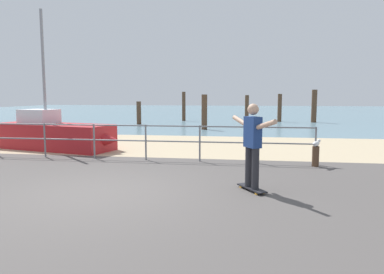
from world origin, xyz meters
TOP-DOWN VIEW (x-y plane):
  - ground_plane at (0.00, -1.00)m, footprint 24.00×10.00m
  - beach_strip at (0.00, 7.00)m, footprint 24.00×6.00m
  - sea_surface at (0.00, 35.00)m, footprint 72.00×50.00m
  - railing_fence at (-0.98, 3.60)m, footprint 11.13×0.05m
  - sailboat at (-3.86, 5.19)m, footprint 5.06×2.42m
  - skateboard at (2.82, 0.56)m, footprint 0.60×0.78m
  - skateboarder at (2.82, 0.56)m, footprint 0.85×1.27m
  - bollard_short at (4.52, 3.33)m, footprint 0.18×0.18m
  - seagull at (4.53, 3.34)m, footprint 0.30×0.44m
  - groyne_post_0 at (-4.24, 16.18)m, footprint 0.29×0.29m
  - groyne_post_1 at (-1.93, 19.88)m, footprint 0.26×0.26m
  - groyne_post_2 at (0.37, 13.31)m, footprint 0.31×0.31m
  - groyne_post_3 at (2.67, 17.01)m, footprint 0.25×0.25m
  - groyne_post_4 at (4.98, 19.99)m, footprint 0.29×0.29m
  - groyne_post_5 at (7.28, 19.67)m, footprint 0.36×0.36m

SIDE VIEW (x-z plane):
  - ground_plane at x=0.00m, z-range -0.02..0.02m
  - beach_strip at x=0.00m, z-range -0.02..0.02m
  - sea_surface at x=0.00m, z-range -0.02..0.02m
  - skateboard at x=2.82m, z-range 0.03..0.11m
  - bollard_short at x=4.52m, z-range 0.00..0.55m
  - sailboat at x=-3.86m, z-range -1.89..2.93m
  - seagull at x=4.53m, z-range 0.54..0.72m
  - railing_fence at x=-0.98m, z-range 0.17..1.22m
  - groyne_post_0 at x=-4.24m, z-range 0.00..1.50m
  - groyne_post_3 at x=2.67m, z-range 0.00..1.91m
  - groyne_post_2 at x=0.37m, z-range 0.00..1.94m
  - groyne_post_4 at x=4.98m, z-range 0.00..1.99m
  - skateboarder at x=2.82m, z-range 0.19..1.84m
  - groyne_post_1 at x=-1.93m, z-range 0.00..2.15m
  - groyne_post_5 at x=7.28m, z-range 0.00..2.28m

